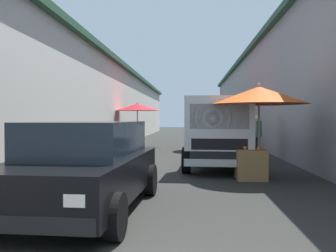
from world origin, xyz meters
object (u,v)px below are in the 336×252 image
at_px(delivery_truck, 218,134).
at_px(fruit_stall_near_right, 230,115).
at_px(fruit_stall_mid_lane, 214,116).
at_px(hatchback_car, 85,166).
at_px(fruit_stall_near_left, 137,114).
at_px(vendor_by_crates, 258,133).
at_px(fruit_stall_far_left, 258,104).

bearing_deg(delivery_truck, fruit_stall_near_right, -7.92).
relative_size(fruit_stall_mid_lane, hatchback_car, 0.71).
bearing_deg(fruit_stall_near_left, vendor_by_crates, -132.23).
bearing_deg(delivery_truck, hatchback_car, 152.10).
bearing_deg(fruit_stall_near_right, fruit_stall_far_left, 177.26).
xyz_separation_m(fruit_stall_near_left, vendor_by_crates, (-4.83, -5.32, -0.77)).
bearing_deg(vendor_by_crates, fruit_stall_mid_lane, 25.68).
height_order(fruit_stall_mid_lane, vendor_by_crates, fruit_stall_mid_lane).
bearing_deg(fruit_stall_far_left, hatchback_car, 135.10).
bearing_deg(delivery_truck, fruit_stall_far_left, -146.29).
distance_m(fruit_stall_near_right, delivery_truck, 10.52).
bearing_deg(hatchback_car, fruit_stall_mid_lane, -14.00).
relative_size(fruit_stall_near_right, hatchback_car, 0.58).
bearing_deg(fruit_stall_near_right, fruit_stall_near_left, 114.88).
bearing_deg(hatchback_car, fruit_stall_near_right, -14.62).
relative_size(fruit_stall_near_left, hatchback_car, 0.59).
distance_m(delivery_truck, vendor_by_crates, 3.65).
height_order(fruit_stall_near_left, vendor_by_crates, fruit_stall_near_left).
distance_m(fruit_stall_near_left, delivery_truck, 8.85).
xyz_separation_m(fruit_stall_far_left, delivery_truck, (1.33, 0.88, -0.82)).
bearing_deg(fruit_stall_mid_lane, hatchback_car, 166.00).
relative_size(fruit_stall_far_left, delivery_truck, 0.48).
distance_m(fruit_stall_mid_lane, delivery_truck, 6.30).
bearing_deg(fruit_stall_mid_lane, fruit_stall_far_left, -175.16).
height_order(fruit_stall_far_left, delivery_truck, fruit_stall_far_left).
bearing_deg(vendor_by_crates, delivery_truck, 152.10).
height_order(fruit_stall_near_left, fruit_stall_mid_lane, fruit_stall_near_left).
bearing_deg(vendor_by_crates, fruit_stall_far_left, 169.76).
height_order(fruit_stall_near_right, hatchback_car, fruit_stall_near_right).
relative_size(fruit_stall_near_left, fruit_stall_mid_lane, 0.83).
xyz_separation_m(fruit_stall_near_left, fruit_stall_near_right, (2.35, -5.06, -0.05)).
bearing_deg(fruit_stall_near_right, vendor_by_crates, -177.92).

